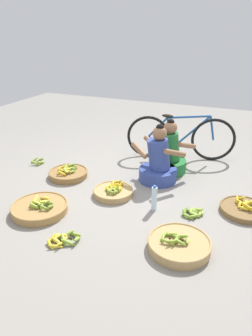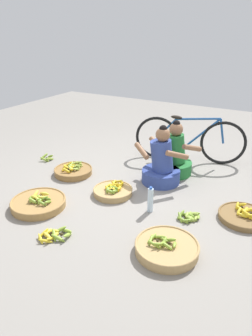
# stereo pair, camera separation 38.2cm
# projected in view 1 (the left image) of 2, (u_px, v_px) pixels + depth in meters

# --- Properties ---
(ground_plane) EXTENTS (10.00, 10.00, 0.00)m
(ground_plane) POSITION_uv_depth(u_px,v_px,m) (132.00, 186.00, 4.14)
(ground_plane) COLOR gray
(vendor_woman_front) EXTENTS (0.74, 0.54, 0.81)m
(vendor_woman_front) POSITION_uv_depth(u_px,v_px,m) (158.00, 163.00, 4.19)
(vendor_woman_front) COLOR #334793
(vendor_woman_front) RESTS_ON ground
(vendor_woman_behind) EXTENTS (0.74, 0.52, 0.79)m
(vendor_woman_behind) POSITION_uv_depth(u_px,v_px,m) (169.00, 155.00, 4.47)
(vendor_woman_behind) COLOR #237233
(vendor_woman_behind) RESTS_ON ground
(bicycle_leaning) EXTENTS (1.66, 0.46, 0.73)m
(bicycle_leaning) POSITION_uv_depth(u_px,v_px,m) (180.00, 137.00, 4.88)
(bicycle_leaning) COLOR black
(bicycle_leaning) RESTS_ON ground
(banana_basket_mid_left) EXTENTS (0.55, 0.55, 0.14)m
(banana_basket_mid_left) POSITION_uv_depth(u_px,v_px,m) (244.00, 209.00, 3.54)
(banana_basket_mid_left) COLOR brown
(banana_basket_mid_left) RESTS_ON ground
(banana_basket_front_right) EXTENTS (0.61, 0.61, 0.16)m
(banana_basket_front_right) POSITION_uv_depth(u_px,v_px,m) (179.00, 244.00, 2.94)
(banana_basket_front_right) COLOR tan
(banana_basket_front_right) RESTS_ON ground
(banana_basket_back_center) EXTENTS (0.55, 0.55, 0.16)m
(banana_basket_back_center) POSITION_uv_depth(u_px,v_px,m) (68.00, 173.00, 4.38)
(banana_basket_back_center) COLOR olive
(banana_basket_back_center) RESTS_ON ground
(banana_basket_front_center) EXTENTS (0.65, 0.65, 0.17)m
(banana_basket_front_center) POSITION_uv_depth(u_px,v_px,m) (40.00, 208.00, 3.54)
(banana_basket_front_center) COLOR #A87F47
(banana_basket_front_center) RESTS_ON ground
(banana_basket_mid_right) EXTENTS (0.50, 0.50, 0.15)m
(banana_basket_mid_right) POSITION_uv_depth(u_px,v_px,m) (113.00, 191.00, 3.90)
(banana_basket_mid_right) COLOR tan
(banana_basket_mid_right) RESTS_ON ground
(loose_bananas_near_vendor) EXTENTS (0.21, 0.21, 0.10)m
(loose_bananas_near_vendor) POSITION_uv_depth(u_px,v_px,m) (38.00, 161.00, 4.81)
(loose_bananas_near_vendor) COLOR #8CAD38
(loose_bananas_near_vendor) RESTS_ON ground
(loose_bananas_back_right) EXTENTS (0.31, 0.32, 0.10)m
(loose_bananas_back_right) POSITION_uv_depth(u_px,v_px,m) (64.00, 239.00, 3.05)
(loose_bananas_back_right) COLOR yellow
(loose_bananas_back_right) RESTS_ON ground
(loose_bananas_near_bicycle) EXTENTS (0.26, 0.26, 0.09)m
(loose_bananas_near_bicycle) POSITION_uv_depth(u_px,v_px,m) (193.00, 213.00, 3.49)
(loose_bananas_near_bicycle) COLOR olive
(loose_bananas_near_bicycle) RESTS_ON ground
(water_bottle) EXTENTS (0.07, 0.07, 0.32)m
(water_bottle) POSITION_uv_depth(u_px,v_px,m) (154.00, 198.00, 3.54)
(water_bottle) COLOR silver
(water_bottle) RESTS_ON ground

